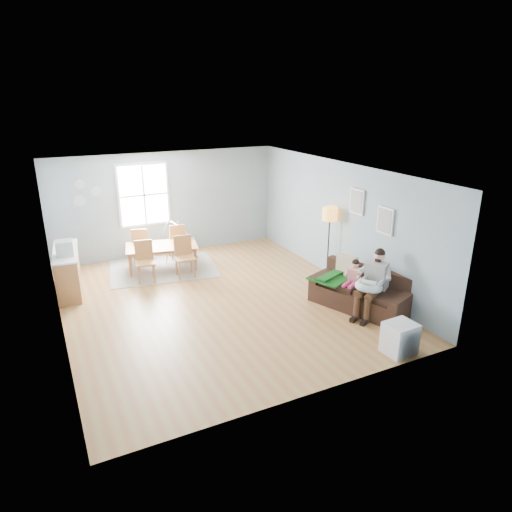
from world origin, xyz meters
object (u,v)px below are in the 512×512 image
father (373,281)px  storage_cube (399,338)px  floor_lamp (330,220)px  chair_ne (177,239)px  monitor (64,248)px  sofa (362,294)px  chair_nw (140,243)px  baby_swing (175,242)px  counter (68,271)px  chair_se (184,254)px  toddler (353,275)px  chair_sw (145,258)px  dining_table (162,257)px

father → storage_cube: (-0.53, -1.35, -0.42)m
floor_lamp → chair_ne: floor_lamp is taller
floor_lamp → monitor: (-5.52, 1.51, -0.30)m
floor_lamp → monitor: floor_lamp is taller
sofa → chair_nw: bearing=126.4°
chair_ne → baby_swing: (0.01, 0.21, -0.13)m
counter → chair_se: bearing=-5.9°
toddler → chair_sw: size_ratio=0.81×
storage_cube → father: bearing=68.6°
toddler → sofa: bearing=-47.9°
chair_ne → counter: (-2.74, -0.97, -0.06)m
sofa → father: bearing=-92.9°
toddler → monitor: bearing=149.4°
chair_sw → chair_ne: size_ratio=1.01×
sofa → baby_swing: size_ratio=2.21×
dining_table → counter: 2.23m
sofa → chair_sw: 4.90m
chair_nw → monitor: 2.40m
storage_cube → baby_swing: 6.59m
chair_se → chair_nw: size_ratio=1.06×
dining_table → baby_swing: bearing=64.6°
chair_ne → storage_cube: bearing=-72.5°
monitor → baby_swing: 3.22m
father → chair_nw: size_ratio=1.42×
chair_nw → monitor: (-1.84, -1.43, 0.58)m
storage_cube → chair_sw: (-3.02, 5.01, 0.27)m
father → chair_ne: 5.34m
chair_ne → baby_swing: bearing=87.2°
father → monitor: 6.27m
floor_lamp → monitor: bearing=164.7°
chair_se → chair_ne: chair_se is taller
baby_swing → dining_table: bearing=-126.9°
dining_table → counter: size_ratio=0.99×
father → floor_lamp: bearing=80.9°
chair_nw → baby_swing: baby_swing is taller
counter → baby_swing: counter is taller
chair_se → counter: size_ratio=0.57×
dining_table → chair_nw: bearing=129.1°
chair_se → counter: chair_se is taller
storage_cube → dining_table: bearing=114.0°
chair_nw → monitor: bearing=-142.2°
sofa → toddler: size_ratio=2.78×
toddler → dining_table: toddler is taller
sofa → chair_ne: (-2.47, 4.44, 0.25)m
sofa → chair_nw: (-3.38, 4.58, 0.24)m
sofa → chair_sw: size_ratio=2.26×
monitor → counter: bearing=86.8°
counter → chair_nw: bearing=31.3°
sofa → floor_lamp: bearing=79.8°
floor_lamp → chair_sw: (-3.86, 1.71, -0.86)m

